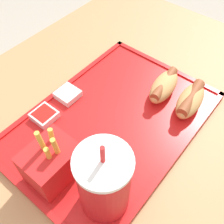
% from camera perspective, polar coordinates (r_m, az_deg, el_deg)
% --- Properties ---
extents(ground_plane, '(8.00, 8.00, 0.00)m').
position_cam_1_polar(ground_plane, '(1.26, 1.40, -22.32)').
color(ground_plane, '#ADA393').
extents(dining_table, '(1.04, 0.84, 0.72)m').
position_cam_1_polar(dining_table, '(0.91, 1.85, -16.01)').
color(dining_table, '#B27F51').
rests_on(dining_table, ground_plane).
extents(food_tray, '(0.47, 0.33, 0.01)m').
position_cam_1_polar(food_tray, '(0.59, 0.00, -2.08)').
color(food_tray, red).
rests_on(food_tray, dining_table).
extents(soda_cup, '(0.09, 0.09, 0.18)m').
position_cam_1_polar(soda_cup, '(0.43, -1.71, -15.10)').
color(soda_cup, red).
rests_on(soda_cup, food_tray).
extents(hot_dog_far, '(0.12, 0.06, 0.04)m').
position_cam_1_polar(hot_dog_far, '(0.62, 16.69, 2.56)').
color(hot_dog_far, tan).
rests_on(hot_dog_far, food_tray).
extents(hot_dog_near, '(0.12, 0.07, 0.04)m').
position_cam_1_polar(hot_dog_near, '(0.64, 11.23, 5.61)').
color(hot_dog_near, tan).
rests_on(hot_dog_near, food_tray).
extents(fries_carton, '(0.10, 0.08, 0.12)m').
position_cam_1_polar(fries_carton, '(0.50, -13.01, -10.65)').
color(fries_carton, red).
rests_on(fries_carton, food_tray).
extents(sauce_cup_mayo, '(0.05, 0.05, 0.02)m').
position_cam_1_polar(sauce_cup_mayo, '(0.64, -9.61, 3.86)').
color(sauce_cup_mayo, silver).
rests_on(sauce_cup_mayo, food_tray).
extents(sauce_cup_ketchup, '(0.05, 0.05, 0.02)m').
position_cam_1_polar(sauce_cup_ketchup, '(0.61, -14.51, -0.69)').
color(sauce_cup_ketchup, silver).
rests_on(sauce_cup_ketchup, food_tray).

